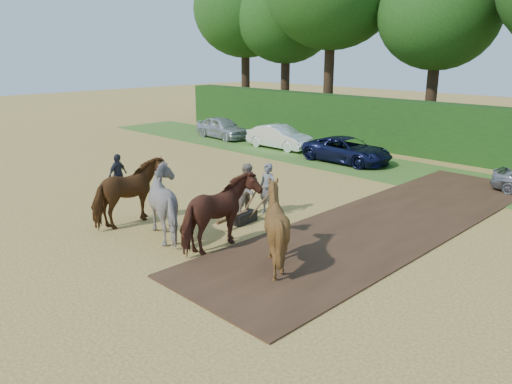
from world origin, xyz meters
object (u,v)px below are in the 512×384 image
Objects in this scene: spectator_near at (249,190)px; spectator_far at (118,175)px; parked_cars at (453,166)px; plough_team at (198,208)px.

spectator_far is (-5.66, -2.01, -0.10)m from spectator_near.
parked_cars is at bearing -55.30° from spectator_far.
plough_team reaches higher than spectator_near.
spectator_near is 6.01m from spectator_far.
spectator_far is at bearing 107.99° from spectator_near.
spectator_near is 0.26× the size of plough_team.
spectator_far is 6.52m from plough_team.
spectator_near is 0.05× the size of parked_cars.
parked_cars is at bearing 79.93° from plough_team.
spectator_near is at bearing -107.12° from parked_cars.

